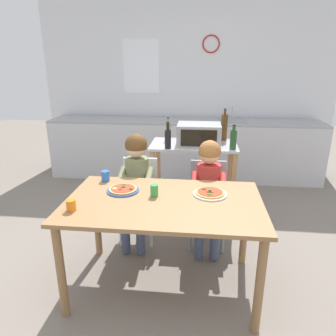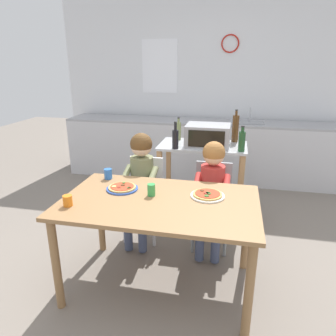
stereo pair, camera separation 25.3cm
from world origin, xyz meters
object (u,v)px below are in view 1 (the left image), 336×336
Objects in this scene: toaster_oven at (199,134)px; drinking_cup_blue at (105,176)px; bottle_clear_vinegar at (168,131)px; bottle_squat_spirits at (233,139)px; bottle_brown_beer at (224,127)px; dining_chair_right at (208,197)px; kitchen_island_cart at (193,170)px; child_in_red_shirt at (209,182)px; pizza_plate_white at (210,193)px; dining_chair_left at (139,193)px; bottle_tall_green_wine at (168,138)px; child_in_olive_shirt at (136,176)px; pizza_plate_blue_rimmed at (123,190)px; drinking_cup_orange at (71,205)px; drinking_cup_green at (154,190)px; dining_table at (164,212)px.

drinking_cup_blue is at bearing -131.69° from toaster_oven.
bottle_squat_spirits is (0.70, -0.34, 0.00)m from bottle_clear_vinegar.
bottle_brown_beer is at bearing 3.91° from bottle_clear_vinegar.
bottle_squat_spirits reaches higher than dining_chair_right.
kitchen_island_cart is 10.48× the size of drinking_cup_blue.
pizza_plate_white is at bearing -90.02° from child_in_red_shirt.
dining_chair_left is (-0.57, -0.47, -0.51)m from toaster_oven.
bottle_brown_beer is 1.55m from drinking_cup_blue.
dining_chair_left is 1.00× the size of dining_chair_right.
kitchen_island_cart is at bearing 39.92° from bottle_tall_green_wine.
kitchen_island_cart is at bearing 98.21° from pizza_plate_white.
pizza_plate_blue_rimmed is (-0.00, -0.49, 0.06)m from child_in_olive_shirt.
drinking_cup_orange is at bearing -118.27° from kitchen_island_cart.
toaster_oven reaches higher than dining_chair_right.
bottle_squat_spirits reaches higher than child_in_red_shirt.
bottle_tall_green_wine is 1.08× the size of pizza_plate_white.
dining_chair_right is (-0.24, -0.35, -0.50)m from bottle_squat_spirits.
bottle_brown_beer is 1.40× the size of bottle_squat_spirits.
bottle_clear_vinegar is at bearing 68.32° from drinking_cup_blue.
child_in_olive_shirt is at bearing 114.90° from drinking_cup_green.
bottle_clear_vinegar is 1.31m from pizza_plate_blue_rimmed.
dining_chair_right is (0.46, -0.69, -0.50)m from bottle_clear_vinegar.
child_in_red_shirt is at bearing -60.40° from bottle_clear_vinegar.
toaster_oven is 0.40m from bottle_clear_vinegar.
bottle_tall_green_wine is at bearing 115.43° from pizza_plate_white.
dining_chair_right is 0.78× the size of child_in_red_shirt.
child_in_olive_shirt reaches higher than drinking_cup_green.
bottle_clear_vinegar is 2.80× the size of drinking_cup_green.
bottle_squat_spirits is at bearing 62.34° from child_in_red_shirt.
bottle_squat_spirits is at bearing -25.82° from bottle_clear_vinegar.
child_in_red_shirt reaches higher than kitchen_island_cart.
child_in_olive_shirt is at bearing 72.46° from drinking_cup_orange.
dining_chair_right is 0.94m from pizza_plate_blue_rimmed.
bottle_brown_beer is 0.93m from dining_chair_right.
bottle_tall_green_wine reaches higher than kitchen_island_cart.
child_in_red_shirt reaches higher than drinking_cup_orange.
pizza_plate_white is (-0.00, -0.58, 0.29)m from dining_chair_right.
child_in_red_shirt is (-0.00, -0.12, 0.20)m from dining_chair_right.
bottle_squat_spirits is at bearing 55.02° from dining_chair_right.
child_in_olive_shirt reaches higher than pizza_plate_blue_rimmed.
toaster_oven is at bearing 45.49° from child_in_olive_shirt.
dining_table is (-0.59, -1.07, -0.32)m from bottle_squat_spirits.
bottle_clear_vinegar reaches higher than pizza_plate_white.
child_in_olive_shirt is 0.90m from drinking_cup_orange.
bottle_clear_vinegar is 0.32× the size of dining_chair_right.
kitchen_island_cart is 0.60m from bottle_brown_beer.
dining_chair_right reaches higher than pizza_plate_white.
drinking_cup_orange is at bearing -150.57° from drinking_cup_green.
bottle_brown_beer is at bearing 35.73° from bottle_tall_green_wine.
kitchen_island_cart reaches higher than dining_table.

